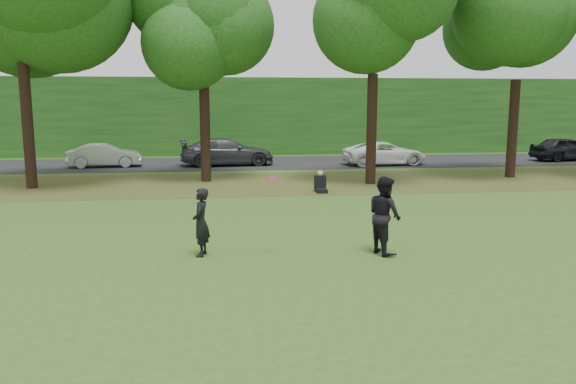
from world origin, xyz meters
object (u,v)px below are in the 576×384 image
object	(u,v)px
player_left	(201,222)
player_right	(385,215)
frisbee	(271,178)
seated_person	(321,184)

from	to	relation	value
player_left	player_right	xyz separation A→B (m)	(4.20, -0.31, 0.12)
player_left	frisbee	bearing A→B (deg)	85.07
player_left	frisbee	distance (m)	1.93
player_right	frisbee	size ratio (longest dim) A/B	4.92
player_right	seated_person	world-z (taller)	player_right
frisbee	seated_person	bearing A→B (deg)	72.90
seated_person	frisbee	bearing A→B (deg)	-107.54
player_left	seated_person	xyz separation A→B (m)	(4.35, 8.63, -0.47)
player_left	frisbee	xyz separation A→B (m)	(1.58, -0.40, 1.05)
player_left	seated_person	distance (m)	9.68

